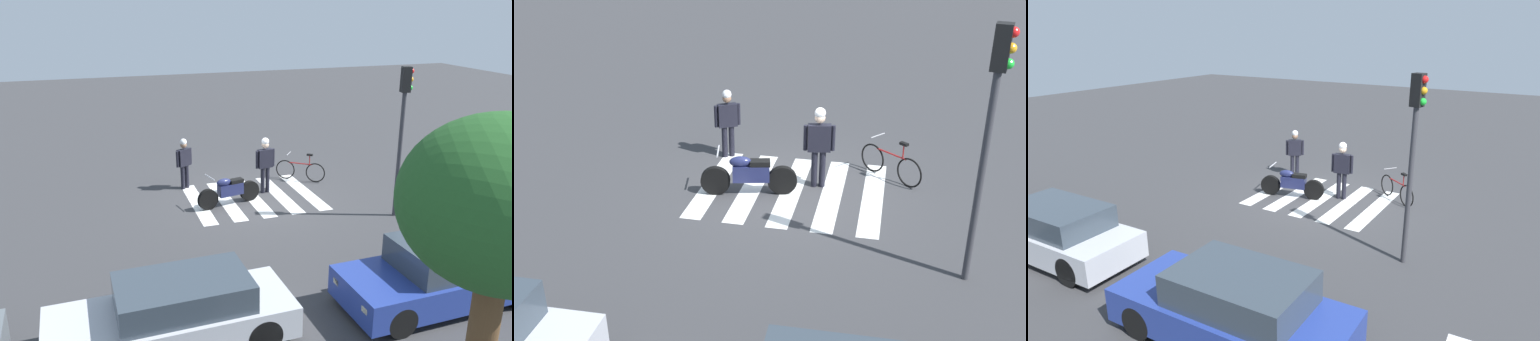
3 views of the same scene
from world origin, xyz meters
TOP-DOWN VIEW (x-y plane):
  - ground_plane at (0.00, 0.00)m, footprint 60.00×60.00m
  - police_motorcycle at (0.88, 0.37)m, footprint 2.09×0.76m
  - leaning_bicycle at (-2.12, -1.06)m, footprint 1.43×1.15m
  - officer_on_foot at (-0.54, -0.33)m, footprint 0.69×0.29m
  - officer_by_motorcycle at (1.91, -1.55)m, footprint 0.58×0.41m
  - crosswalk_stripes at (0.00, 0.00)m, footprint 4.05×3.50m
  - traffic_light_pole at (-3.56, 2.72)m, footprint 0.35×0.29m

SIDE VIEW (x-z plane):
  - ground_plane at x=0.00m, z-range 0.00..0.00m
  - crosswalk_stripes at x=0.00m, z-range 0.00..0.01m
  - leaning_bicycle at x=-2.12m, z-range -0.12..0.89m
  - police_motorcycle at x=0.88m, z-range -0.06..0.98m
  - officer_by_motorcycle at x=1.91m, z-range 0.13..1.87m
  - officer_on_foot at x=-0.54m, z-range 0.16..2.03m
  - traffic_light_pole at x=-3.56m, z-range 0.74..5.12m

